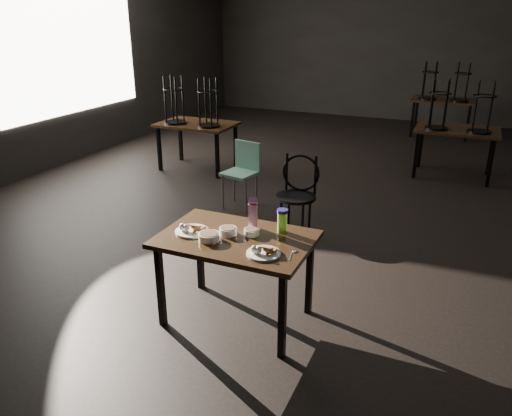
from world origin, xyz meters
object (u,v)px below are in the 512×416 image
at_px(juice_carton, 253,214).
at_px(water_bottle, 282,221).
at_px(bentwood_chair, 298,190).
at_px(school_chair, 243,168).
at_px(main_table, 236,246).

bearing_deg(juice_carton, water_bottle, 7.36).
distance_m(bentwood_chair, school_chair, 1.16).
height_order(bentwood_chair, school_chair, bentwood_chair).
height_order(juice_carton, water_bottle, juice_carton).
bearing_deg(main_table, water_bottle, 37.46).
height_order(juice_carton, bentwood_chair, juice_carton).
bearing_deg(main_table, bentwood_chair, 92.86).
distance_m(juice_carton, bentwood_chair, 1.61).
xyz_separation_m(main_table, water_bottle, (0.30, 0.23, 0.18)).
relative_size(main_table, juice_carton, 4.39).
height_order(water_bottle, bentwood_chair, water_bottle).
relative_size(juice_carton, water_bottle, 1.39).
height_order(juice_carton, school_chair, juice_carton).
height_order(main_table, bentwood_chair, bentwood_chair).
distance_m(water_bottle, bentwood_chair, 1.62).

